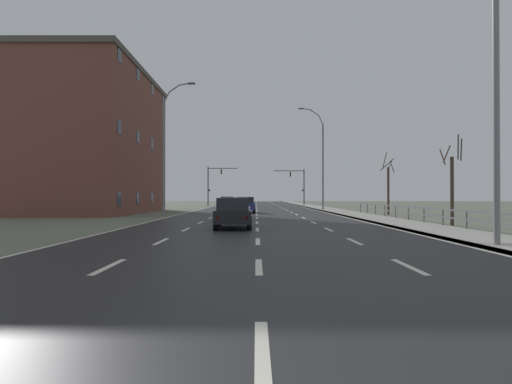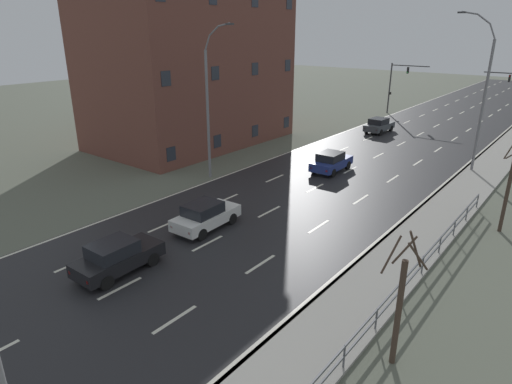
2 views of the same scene
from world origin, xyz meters
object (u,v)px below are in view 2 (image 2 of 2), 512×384
at_px(traffic_signal_left, 397,81).
at_px(car_near_left, 117,256).
at_px(car_far_left, 205,215).
at_px(street_lamp_midground, 482,98).
at_px(brick_building, 190,69).
at_px(street_lamp_left_bank, 209,106).
at_px(car_distant, 379,125).
at_px(car_far_right, 331,162).

relative_size(traffic_signal_left, car_near_left, 1.55).
xyz_separation_m(car_near_left, car_far_left, (-0.15, 5.87, 0.00)).
bearing_deg(street_lamp_midground, brick_building, -164.32).
xyz_separation_m(street_lamp_left_bank, car_distant, (3.56, 22.33, -4.53)).
height_order(car_far_left, brick_building, brick_building).
relative_size(traffic_signal_left, car_distant, 1.54).
bearing_deg(car_far_left, car_near_left, -90.62).
distance_m(street_lamp_left_bank, car_near_left, 14.83).
distance_m(car_near_left, car_far_right, 19.56).
bearing_deg(car_far_right, brick_building, 177.81).
bearing_deg(street_lamp_left_bank, brick_building, 142.54).
bearing_deg(street_lamp_midground, car_far_right, -140.67).
distance_m(street_lamp_left_bank, car_far_left, 10.18).
relative_size(street_lamp_left_bank, car_near_left, 2.64).
bearing_deg(brick_building, street_lamp_left_bank, -37.46).
xyz_separation_m(traffic_signal_left, car_far_right, (5.98, -27.47, -3.38)).
relative_size(car_far_right, car_far_left, 1.00).
height_order(traffic_signal_left, car_far_right, traffic_signal_left).
distance_m(car_near_left, car_far_left, 5.88).
height_order(traffic_signal_left, car_near_left, traffic_signal_left).
xyz_separation_m(street_lamp_midground, brick_building, (-24.08, -6.76, 1.26)).
bearing_deg(brick_building, car_far_right, -0.76).
distance_m(street_lamp_left_bank, brick_building, 11.75).
distance_m(street_lamp_midground, car_distant, 14.96).
distance_m(traffic_signal_left, car_far_right, 28.32).
xyz_separation_m(street_lamp_left_bank, car_far_left, (6.05, -6.81, -4.53)).
height_order(traffic_signal_left, car_far_left, traffic_signal_left).
bearing_deg(car_far_right, street_lamp_midground, 37.91).
relative_size(street_lamp_midground, car_distant, 2.83).
bearing_deg(car_near_left, street_lamp_left_bank, 114.82).
bearing_deg(car_far_left, traffic_signal_left, 95.78).
bearing_deg(traffic_signal_left, brick_building, -109.40).
distance_m(car_distant, car_far_left, 29.25).
height_order(street_lamp_midground, car_far_left, street_lamp_midground).
relative_size(street_lamp_midground, car_far_left, 2.83).
xyz_separation_m(car_near_left, car_far_right, (0.14, 19.56, 0.00)).
xyz_separation_m(car_near_left, brick_building, (-15.44, 19.76, 6.18)).
distance_m(car_near_left, car_distant, 35.12).
xyz_separation_m(traffic_signal_left, car_distant, (3.19, -12.01, -3.38)).
bearing_deg(street_lamp_midground, car_far_left, -113.07).
distance_m(traffic_signal_left, car_far_left, 41.68).
relative_size(street_lamp_left_bank, car_far_left, 2.63).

